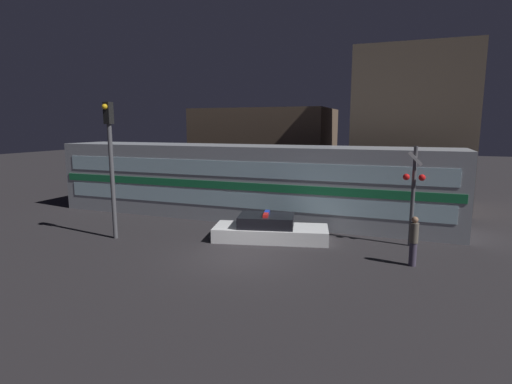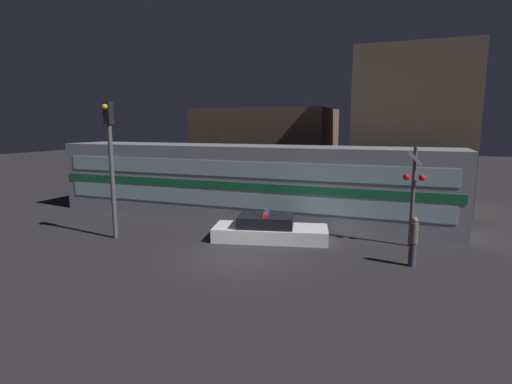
% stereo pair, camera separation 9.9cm
% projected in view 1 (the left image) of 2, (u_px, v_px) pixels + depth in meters
% --- Properties ---
extents(ground_plane, '(120.00, 120.00, 0.00)m').
position_uv_depth(ground_plane, '(241.00, 256.00, 14.99)').
color(ground_plane, '#262326').
extents(train, '(21.26, 3.17, 3.83)m').
position_uv_depth(train, '(244.00, 182.00, 21.16)').
color(train, '#999EA5').
rests_on(train, ground_plane).
extents(police_car, '(5.12, 2.83, 1.20)m').
position_uv_depth(police_car, '(270.00, 230.00, 17.09)').
color(police_car, silver).
rests_on(police_car, ground_plane).
extents(pedestrian, '(0.30, 0.30, 1.76)m').
position_uv_depth(pedestrian, '(414.00, 241.00, 13.83)').
color(pedestrian, '#3F384C').
rests_on(pedestrian, ground_plane).
extents(crossing_signal_near, '(0.84, 0.37, 4.06)m').
position_uv_depth(crossing_signal_near, '(413.00, 191.00, 15.91)').
color(crossing_signal_near, '#4C4C51').
rests_on(crossing_signal_near, ground_plane).
extents(traffic_light_corner, '(0.30, 0.46, 5.81)m').
position_uv_depth(traffic_light_corner, '(111.00, 158.00, 16.84)').
color(traffic_light_corner, '#4C4C51').
rests_on(traffic_light_corner, ground_plane).
extents(building_left, '(9.70, 6.49, 6.06)m').
position_uv_depth(building_left, '(265.00, 150.00, 30.11)').
color(building_left, brown).
rests_on(building_left, ground_plane).
extents(building_center, '(6.56, 5.38, 9.25)m').
position_uv_depth(building_center, '(411.00, 129.00, 23.92)').
color(building_center, brown).
rests_on(building_center, ground_plane).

